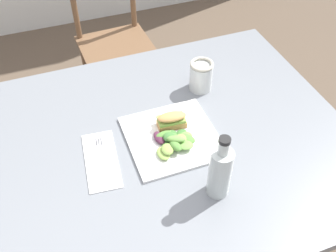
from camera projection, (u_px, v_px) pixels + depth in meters
name	position (u px, v px, depth m)	size (l,w,h in m)	color
dining_table	(164.00, 162.00, 1.38)	(1.27, 1.03, 0.74)	slate
chair_wooden_far	(115.00, 43.00, 2.23)	(0.42, 0.42, 0.87)	brown
plate_lunch	(172.00, 137.00, 1.30)	(0.30, 0.30, 0.01)	white
sandwich_half_front	(172.00, 120.00, 1.31)	(0.10, 0.06, 0.06)	tan
salad_mixed_greens	(173.00, 141.00, 1.26)	(0.15, 0.13, 0.04)	#3D7033
napkin_folded	(101.00, 160.00, 1.24)	(0.10, 0.24, 0.00)	white
fork_on_napkin	(101.00, 155.00, 1.25)	(0.04, 0.19, 0.00)	silver
bottle_cold_brew	(220.00, 174.00, 1.10)	(0.07, 0.07, 0.23)	black
mason_jar_iced_tea	(201.00, 77.00, 1.46)	(0.09, 0.09, 0.12)	#995623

